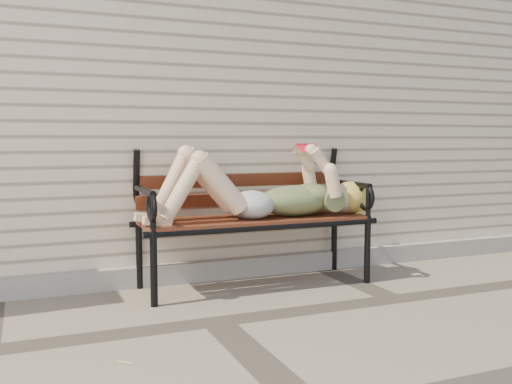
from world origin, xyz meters
name	(u,v)px	position (x,y,z in m)	size (l,w,h in m)	color
ground	(217,322)	(0.00, 0.00, 0.00)	(80.00, 80.00, 0.00)	#75695A
house_wall	(125,98)	(0.00, 3.00, 1.50)	(8.00, 4.00, 3.00)	beige
foundation_strip	(175,273)	(0.00, 0.97, 0.07)	(8.00, 0.10, 0.15)	gray
garden_bench	(250,195)	(0.53, 0.80, 0.66)	(1.81, 0.72, 1.17)	black
reading_woman	(259,191)	(0.54, 0.66, 0.70)	(1.71, 0.39, 0.54)	#0A3648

